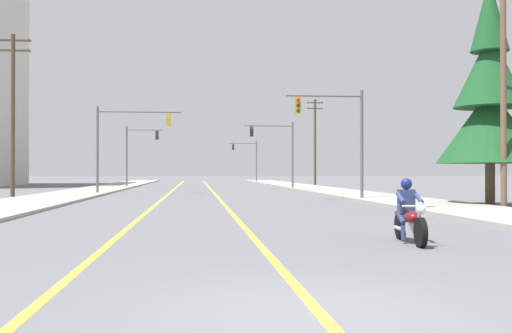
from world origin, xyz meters
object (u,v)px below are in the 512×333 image
(traffic_signal_mid_left, at_px, (137,148))
(utility_pole_right_far, at_px, (315,140))
(motorcycle_with_rider, at_px, (409,217))
(traffic_signal_far_right, at_px, (249,155))
(utility_pole_right_near, at_px, (503,90))
(traffic_signal_mid_right, at_px, (279,145))
(utility_pole_left_near, at_px, (13,109))
(conifer_tree_right_verge_near, at_px, (490,101))
(traffic_signal_near_left, at_px, (123,136))
(traffic_signal_near_right, at_px, (340,128))

(traffic_signal_mid_left, bearing_deg, utility_pole_right_far, 14.73)
(motorcycle_with_rider, xyz_separation_m, traffic_signal_far_right, (3.22, 74.16, 3.47))
(traffic_signal_mid_left, relative_size, utility_pole_right_near, 0.63)
(traffic_signal_far_right, bearing_deg, traffic_signal_mid_right, -90.51)
(utility_pole_right_near, xyz_separation_m, utility_pole_left_near, (-24.95, 14.73, 0.48))
(utility_pole_right_far, height_order, conifer_tree_right_verge_near, conifer_tree_right_verge_near)
(utility_pole_right_near, bearing_deg, utility_pole_left_near, 149.44)
(motorcycle_with_rider, relative_size, traffic_signal_mid_left, 0.35)
(traffic_signal_near_left, bearing_deg, conifer_tree_right_verge_near, -39.60)
(motorcycle_with_rider, bearing_deg, traffic_signal_near_right, 80.20)
(motorcycle_with_rider, bearing_deg, traffic_signal_mid_left, 102.81)
(traffic_signal_mid_left, xyz_separation_m, traffic_signal_far_right, (13.94, 27.04, 0.04))
(traffic_signal_mid_right, xyz_separation_m, traffic_signal_mid_left, (-13.64, 6.58, -0.06))
(traffic_signal_near_right, xyz_separation_m, utility_pole_right_far, (5.50, 33.11, 1.19))
(traffic_signal_near_right, distance_m, conifer_tree_right_verge_near, 8.20)
(motorcycle_with_rider, bearing_deg, traffic_signal_mid_right, 85.87)
(traffic_signal_mid_right, relative_size, utility_pole_left_near, 0.59)
(motorcycle_with_rider, distance_m, utility_pole_right_near, 14.75)
(motorcycle_with_rider, xyz_separation_m, traffic_signal_near_left, (-9.92, 29.06, 3.57))
(utility_pole_right_near, bearing_deg, traffic_signal_mid_left, 118.12)
(motorcycle_with_rider, distance_m, traffic_signal_mid_left, 48.45)
(utility_pole_left_near, bearing_deg, utility_pole_right_far, 46.21)
(traffic_signal_near_left, relative_size, utility_pole_left_near, 0.59)
(traffic_signal_near_right, bearing_deg, utility_pole_left_near, 161.12)
(utility_pole_right_near, bearing_deg, traffic_signal_near_right, 123.06)
(utility_pole_right_near, distance_m, conifer_tree_right_verge_near, 2.27)
(motorcycle_with_rider, xyz_separation_m, utility_pole_left_near, (-16.45, 25.90, 5.03))
(traffic_signal_near_left, relative_size, utility_pole_right_far, 0.63)
(traffic_signal_mid_left, xyz_separation_m, utility_pole_right_near, (19.21, -35.95, 1.11))
(utility_pole_right_far, distance_m, conifer_tree_right_verge_near, 38.89)
(traffic_signal_near_right, height_order, traffic_signal_mid_right, same)
(traffic_signal_near_left, height_order, conifer_tree_right_verge_near, conifer_tree_right_verge_near)
(motorcycle_with_rider, xyz_separation_m, traffic_signal_near_right, (3.31, 19.15, 3.48))
(traffic_signal_near_right, xyz_separation_m, traffic_signal_far_right, (-0.08, 55.01, -0.01))
(utility_pole_left_near, xyz_separation_m, utility_pole_right_far, (25.26, 26.35, -0.35))
(traffic_signal_near_left, relative_size, utility_pole_right_near, 0.63)
(traffic_signal_far_right, distance_m, utility_pole_right_near, 63.22)
(traffic_signal_mid_right, bearing_deg, traffic_signal_near_left, -138.19)
(utility_pole_left_near, distance_m, utility_pole_right_far, 36.50)
(motorcycle_with_rider, bearing_deg, utility_pole_right_near, 52.73)
(traffic_signal_near_right, distance_m, traffic_signal_far_right, 55.01)
(traffic_signal_near_right, xyz_separation_m, traffic_signal_mid_right, (-0.38, 21.40, 0.01))
(utility_pole_right_far, bearing_deg, utility_pole_left_near, -133.79)
(utility_pole_right_near, height_order, utility_pole_left_near, utility_pole_left_near)
(traffic_signal_mid_right, bearing_deg, traffic_signal_mid_left, 154.25)
(utility_pole_left_near, relative_size, conifer_tree_right_verge_near, 0.97)
(traffic_signal_near_right, height_order, traffic_signal_mid_left, same)
(motorcycle_with_rider, relative_size, traffic_signal_far_right, 0.35)
(traffic_signal_near_left, relative_size, traffic_signal_mid_left, 1.00)
(utility_pole_left_near, bearing_deg, traffic_signal_mid_left, 74.86)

